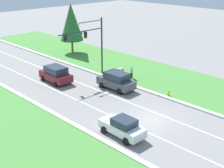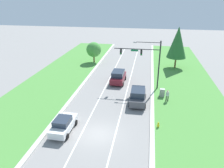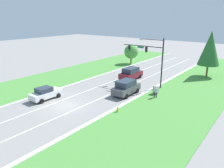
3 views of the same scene
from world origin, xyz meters
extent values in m
plane|color=gray|center=(0.00, 0.00, 0.00)|extent=(160.00, 160.00, 0.00)
cube|color=beige|center=(5.65, 0.00, 0.07)|extent=(0.50, 90.00, 0.15)
cube|color=beige|center=(-5.65, 0.00, 0.07)|extent=(0.50, 90.00, 0.15)
cube|color=#4C8E3D|center=(10.90, 0.00, 0.04)|extent=(10.00, 90.00, 0.08)
cube|color=#4C8E3D|center=(-10.90, 0.00, 0.04)|extent=(10.00, 90.00, 0.08)
cube|color=white|center=(-1.80, 0.00, 0.00)|extent=(0.14, 81.00, 0.01)
cube|color=white|center=(1.80, 0.00, 0.00)|extent=(0.14, 81.00, 0.01)
cylinder|color=black|center=(6.40, 13.46, 3.79)|extent=(0.20, 0.20, 7.59)
cylinder|color=black|center=(2.96, 13.46, 6.22)|extent=(6.88, 0.12, 0.12)
cube|color=#147042|center=(2.61, 13.46, 6.00)|extent=(1.10, 0.04, 0.28)
cylinder|color=black|center=(4.50, 13.46, 7.28)|extent=(3.78, 0.09, 0.09)
ellipsoid|color=gray|center=(2.61, 13.46, 7.23)|extent=(0.56, 0.28, 0.20)
cube|color=black|center=(3.64, 13.46, 5.72)|extent=(0.28, 0.32, 0.80)
sphere|color=#2D2D2D|center=(3.64, 13.29, 5.95)|extent=(0.16, 0.16, 0.16)
sphere|color=#2D2D2D|center=(3.64, 13.29, 5.72)|extent=(0.16, 0.16, 0.16)
sphere|color=#23D647|center=(3.64, 13.29, 5.49)|extent=(0.16, 0.16, 0.16)
cube|color=black|center=(0.55, 13.46, 5.72)|extent=(0.28, 0.32, 0.80)
sphere|color=#2D2D2D|center=(0.55, 13.29, 5.95)|extent=(0.16, 0.16, 0.16)
sphere|color=#2D2D2D|center=(0.55, 13.29, 5.72)|extent=(0.16, 0.16, 0.16)
sphere|color=#23D647|center=(0.55, 13.29, 5.49)|extent=(0.16, 0.16, 0.16)
cube|color=maroon|center=(-0.06, 15.13, 0.77)|extent=(2.20, 4.73, 0.90)
cube|color=#283342|center=(-0.06, 15.01, 1.63)|extent=(1.95, 2.86, 0.83)
cylinder|color=black|center=(1.00, 16.56, 0.31)|extent=(0.26, 0.64, 0.63)
cylinder|color=black|center=(-1.05, 16.61, 0.31)|extent=(0.26, 0.64, 0.63)
cylinder|color=black|center=(0.93, 13.65, 0.31)|extent=(0.26, 0.64, 0.63)
cylinder|color=black|center=(-1.12, 13.70, 0.31)|extent=(0.26, 0.64, 0.63)
cube|color=#4C4C51|center=(3.66, 8.08, 0.79)|extent=(2.13, 4.74, 0.90)
cube|color=#283342|center=(3.66, 7.96, 1.65)|extent=(1.88, 2.86, 0.82)
cylinder|color=black|center=(4.62, 9.56, 0.34)|extent=(0.25, 0.68, 0.67)
cylinder|color=black|center=(2.63, 9.52, 0.34)|extent=(0.25, 0.68, 0.67)
cylinder|color=black|center=(4.68, 6.64, 0.34)|extent=(0.25, 0.68, 0.67)
cylinder|color=black|center=(2.69, 6.60, 0.34)|extent=(0.25, 0.68, 0.67)
cube|color=white|center=(-3.80, -0.01, 0.70)|extent=(1.80, 4.32, 0.76)
cube|color=#283342|center=(-3.80, -0.26, 1.38)|extent=(1.59, 1.96, 0.61)
cylinder|color=black|center=(-2.93, 1.31, 0.32)|extent=(0.25, 0.64, 0.64)
cylinder|color=black|center=(-4.63, 1.34, 0.32)|extent=(0.25, 0.64, 0.64)
cylinder|color=black|center=(-2.97, -1.35, 0.32)|extent=(0.25, 0.64, 0.64)
cylinder|color=black|center=(-4.67, -1.32, 0.32)|extent=(0.25, 0.64, 0.64)
cube|color=#9E9E99|center=(7.02, 10.60, 0.61)|extent=(0.70, 0.60, 1.21)
cylinder|color=black|center=(7.53, 9.12, 0.42)|extent=(0.14, 0.14, 0.84)
cylinder|color=black|center=(7.77, 9.21, 0.42)|extent=(0.14, 0.14, 0.84)
cube|color=#B7B7BC|center=(7.65, 9.16, 1.14)|extent=(0.43, 0.33, 0.60)
sphere|color=tan|center=(7.65, 9.16, 1.58)|extent=(0.22, 0.22, 0.22)
cylinder|color=gold|center=(6.30, 2.34, 0.28)|extent=(0.20, 0.20, 0.55)
sphere|color=gold|center=(6.30, 2.34, 0.61)|extent=(0.18, 0.18, 0.18)
cylinder|color=gold|center=(6.18, 2.34, 0.30)|extent=(0.10, 0.09, 0.09)
cylinder|color=gold|center=(6.42, 2.34, 0.30)|extent=(0.10, 0.09, 0.09)
cylinder|color=brown|center=(10.14, 24.84, 1.10)|extent=(0.32, 0.32, 2.20)
cone|color=#28662D|center=(10.14, 24.84, 5.22)|extent=(3.77, 3.77, 6.04)
cylinder|color=brown|center=(-6.95, 25.92, 0.82)|extent=(0.32, 0.32, 1.64)
sphere|color=#47933D|center=(-6.95, 25.92, 2.84)|extent=(3.20, 3.20, 3.20)
camera|label=1|loc=(-21.07, -16.32, 13.76)|focal=50.00mm
camera|label=2|loc=(4.73, -18.92, 13.76)|focal=35.00mm
camera|label=3|loc=(19.80, -16.42, 10.65)|focal=35.00mm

